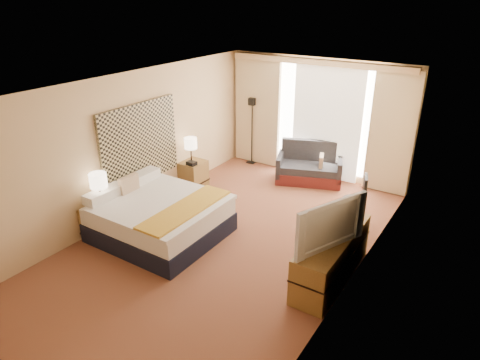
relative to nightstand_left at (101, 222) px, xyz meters
The scene contains 21 objects.
floor 2.16m from the nightstand_left, 29.31° to the left, with size 4.20×7.00×0.02m, color maroon.
ceiling 3.16m from the nightstand_left, 29.31° to the left, with size 4.20×7.00×0.02m, color white.
wall_back 5.02m from the nightstand_left, 67.66° to the left, with size 4.20×0.02×2.60m, color #DCB686.
wall_front 3.25m from the nightstand_left, 52.65° to the right, with size 4.20×0.02×2.60m, color #DCB686.
wall_left 1.49m from the nightstand_left, 102.36° to the left, with size 0.02×7.00×2.60m, color #DCB686.
wall_right 4.23m from the nightstand_left, 14.81° to the left, with size 0.02×7.00×2.60m, color #DCB686.
headboard 1.62m from the nightstand_left, 98.64° to the left, with size 0.06×1.85×1.50m, color black.
nightstand_left is the anchor object (origin of this frame).
nightstand_right 2.50m from the nightstand_left, 90.00° to the left, with size 0.45×0.52×0.55m, color olive.
media_dresser 3.85m from the nightstand_left, 15.84° to the left, with size 0.50×1.80×0.70m, color olive.
window 5.10m from the nightstand_left, 64.87° to the left, with size 2.30×0.02×2.30m, color silver.
curtains 4.95m from the nightstand_left, 67.18° to the left, with size 4.12×0.19×2.56m.
bed 1.00m from the nightstand_left, 35.82° to the left, with size 1.95×1.79×0.95m.
loveseat 4.54m from the nightstand_left, 64.29° to the left, with size 1.56×1.19×0.87m.
floor_lamp 4.44m from the nightstand_left, 85.72° to the left, with size 0.20×0.20×1.59m.
desk_chair 4.45m from the nightstand_left, 39.04° to the left, with size 0.46×0.46×0.93m.
lamp_left 0.74m from the nightstand_left, 86.35° to the left, with size 0.28×0.28×0.60m.
lamp_right 2.53m from the nightstand_left, 89.38° to the left, with size 0.26×0.26×0.56m.
tissue_box 0.34m from the nightstand_left, 29.31° to the left, with size 0.11×0.11×0.10m, color #9CB9F2.
telephone 2.38m from the nightstand_left, 87.92° to the left, with size 0.19×0.15×0.08m, color black.
television 3.81m from the nightstand_left, 12.00° to the left, with size 1.20×0.16×0.69m, color black.
Camera 1 is at (3.53, -5.06, 3.84)m, focal length 32.00 mm.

